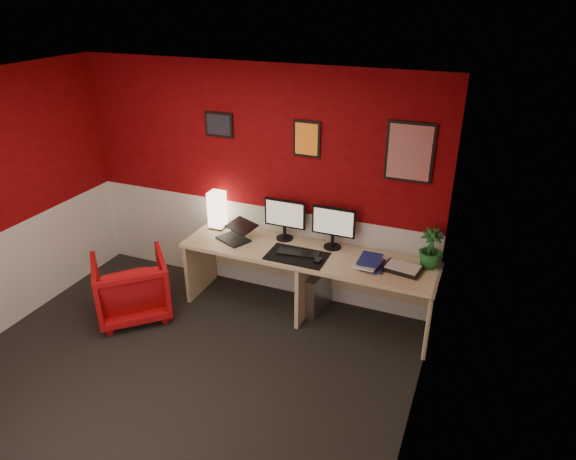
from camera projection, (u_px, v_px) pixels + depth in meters
The scene contains 24 objects.
ground at pixel (174, 380), 4.53m from camera, with size 4.00×3.50×0.01m, color black.
ceiling at pixel (138, 93), 3.45m from camera, with size 4.00×3.50×0.01m, color white.
wall_back at pixel (255, 183), 5.45m from camera, with size 4.00×0.01×2.50m, color maroon.
wall_right at pixel (418, 312), 3.31m from camera, with size 0.01×3.50×2.50m, color maroon.
wainscot_back at pixel (257, 246), 5.77m from camera, with size 4.00×0.01×1.00m, color silver.
wainscot_right at pixel (406, 400), 3.63m from camera, with size 0.01×3.50×1.00m, color silver.
desk at pixel (307, 284), 5.30m from camera, with size 2.60×0.65×0.73m, color #CDAF83.
shoji_lamp at pixel (217, 211), 5.59m from camera, with size 0.16×0.16×0.40m, color #FFE5B2.
laptop at pixel (233, 231), 5.35m from camera, with size 0.33×0.23×0.22m, color black.
monitor_left at pixel (285, 214), 5.30m from camera, with size 0.45×0.06×0.58m, color black.
monitor_right at pixel (333, 222), 5.12m from camera, with size 0.45×0.06×0.58m, color black.
desk_mat at pixel (297, 256), 5.07m from camera, with size 0.60×0.38×0.01m, color black.
keyboard at pixel (298, 253), 5.11m from camera, with size 0.42×0.14×0.02m, color black.
mouse at pixel (318, 260), 4.96m from camera, with size 0.06×0.10×0.03m, color black.
book_bottom at pixel (363, 264), 4.92m from camera, with size 0.20×0.27×0.03m, color navy.
book_middle at pixel (358, 260), 4.92m from camera, with size 0.21×0.29×0.02m, color silver.
book_top at pixel (359, 258), 4.92m from camera, with size 0.21×0.28×0.03m, color navy.
zen_tray at pixel (403, 269), 4.83m from camera, with size 0.35×0.25×0.03m, color black.
potted_plant at pixel (431, 248), 4.81m from camera, with size 0.22×0.22×0.39m, color #19591E.
pc_tower at pixel (315, 291), 5.44m from camera, with size 0.20×0.45×0.45m, color #99999E.
armchair at pixel (131, 287), 5.32m from camera, with size 0.71×0.73×0.66m, color #B30609.
art_left at pixel (219, 125), 5.31m from camera, with size 0.32×0.02×0.26m, color black.
art_center at pixel (307, 139), 5.00m from camera, with size 0.28×0.02×0.36m, color orange.
art_right at pixel (410, 152), 4.67m from camera, with size 0.44×0.02×0.56m, color red.
Camera 1 is at (2.27, -2.87, 3.16)m, focal length 31.98 mm.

